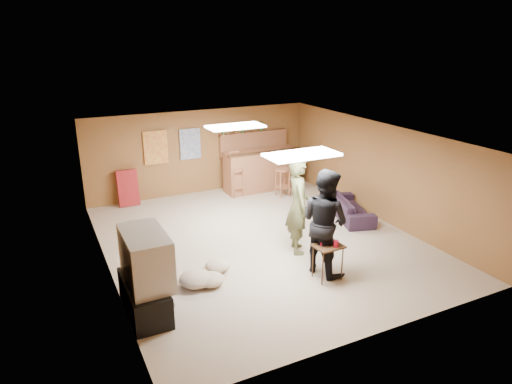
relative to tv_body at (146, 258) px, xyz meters
name	(u,v)px	position (x,y,z in m)	size (l,w,h in m)	color
ground	(260,241)	(2.65, 1.50, -0.90)	(7.00, 7.00, 0.00)	tan
ceiling	(261,136)	(2.65, 1.50, 1.30)	(6.00, 7.00, 0.02)	silver
wall_back	(201,152)	(2.65, 5.00, 0.20)	(6.00, 0.02, 2.20)	brown
wall_front	(378,266)	(2.65, -2.00, 0.20)	(6.00, 0.02, 2.20)	brown
wall_left	(104,215)	(-0.35, 1.50, 0.20)	(0.02, 7.00, 2.20)	brown
wall_right	(379,171)	(5.65, 1.50, 0.20)	(0.02, 7.00, 2.20)	brown
tv_stand	(145,297)	(-0.07, 0.00, -0.65)	(0.55, 1.30, 0.50)	black
dvd_box	(159,299)	(0.15, 0.00, -0.75)	(0.35, 0.50, 0.08)	#B2B2B7
tv_body	(146,258)	(0.00, 0.00, 0.00)	(0.60, 1.10, 0.80)	#B2B2B7
tv_screen	(166,254)	(0.31, 0.00, 0.00)	(0.02, 0.95, 0.65)	navy
bar_counter	(261,170)	(4.15, 4.45, -0.35)	(2.00, 0.60, 1.10)	brown
bar_lip	(265,152)	(4.15, 4.20, 0.20)	(2.10, 0.12, 0.05)	#382212
bar_shelf	(254,132)	(4.15, 4.90, 0.60)	(2.00, 0.18, 0.05)	brown
bar_backing	(253,143)	(4.15, 4.92, 0.30)	(2.00, 0.14, 0.60)	brown
poster_left	(156,148)	(1.45, 4.96, 0.45)	(0.60, 0.03, 0.85)	#BF3F26
poster_right	(190,144)	(2.35, 4.96, 0.45)	(0.55, 0.03, 0.80)	#334C99
folding_chair_stack	(128,188)	(0.65, 4.80, -0.45)	(0.50, 0.14, 0.90)	maroon
ceiling_panel_front	(302,155)	(2.65, 0.00, 1.27)	(1.20, 0.60, 0.04)	white
ceiling_panel_back	(235,126)	(2.65, 2.70, 1.27)	(1.20, 0.60, 0.04)	white
person_olive	(298,206)	(3.10, 0.79, 0.04)	(0.68, 0.45, 1.88)	brown
person_black	(325,222)	(3.09, -0.11, 0.05)	(0.92, 0.72, 1.90)	black
sofa	(350,208)	(5.10, 1.73, -0.66)	(1.64, 0.64, 0.48)	black
tray_table	(327,262)	(3.01, -0.38, -0.59)	(0.48, 0.39, 0.63)	#382212
cup_red_near	(322,243)	(2.91, -0.33, -0.22)	(0.07, 0.07, 0.10)	#BA0C2A
cup_red_far	(336,244)	(3.09, -0.48, -0.21)	(0.08, 0.08, 0.11)	#BA0C2A
cup_blue	(330,239)	(3.12, -0.27, -0.22)	(0.08, 0.08, 0.11)	#17309E
bar_stool_left	(237,173)	(3.34, 4.24, -0.27)	(0.40, 0.40, 1.26)	brown
bar_stool_right	(283,174)	(4.42, 3.73, -0.32)	(0.37, 0.37, 1.17)	brown
cushion_near_tv	(196,279)	(0.88, 0.39, -0.77)	(0.57, 0.57, 0.25)	tan
cushion_mid	(217,266)	(1.39, 0.71, -0.80)	(0.44, 0.44, 0.20)	tan
cushion_far	(211,279)	(1.10, 0.29, -0.80)	(0.46, 0.46, 0.21)	tan
bottle_row	(243,128)	(3.81, 4.88, 0.75)	(1.20, 0.08, 0.26)	#3F7233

